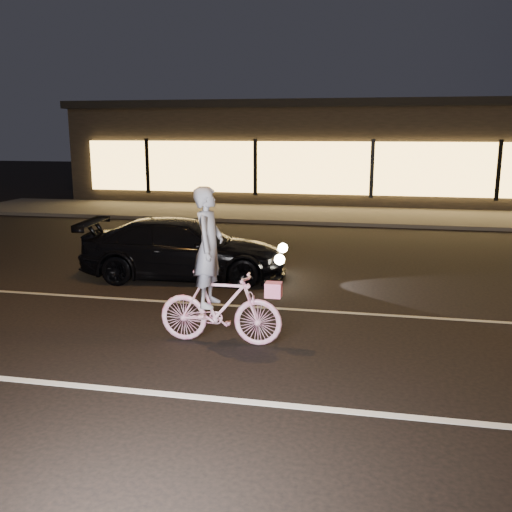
# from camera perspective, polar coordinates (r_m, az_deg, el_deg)

# --- Properties ---
(ground) EXTENTS (90.00, 90.00, 0.00)m
(ground) POSITION_cam_1_polar(r_m,az_deg,el_deg) (7.92, 10.49, -10.17)
(ground) COLOR black
(ground) RESTS_ON ground
(lane_stripe_near) EXTENTS (60.00, 0.12, 0.01)m
(lane_stripe_near) POSITION_cam_1_polar(r_m,az_deg,el_deg) (6.55, 10.19, -15.14)
(lane_stripe_near) COLOR silver
(lane_stripe_near) RESTS_ON ground
(lane_stripe_far) EXTENTS (60.00, 0.10, 0.01)m
(lane_stripe_far) POSITION_cam_1_polar(r_m,az_deg,el_deg) (9.79, 10.76, -5.70)
(lane_stripe_far) COLOR gray
(lane_stripe_far) RESTS_ON ground
(sidewalk) EXTENTS (30.00, 4.00, 0.12)m
(sidewalk) POSITION_cam_1_polar(r_m,az_deg,el_deg) (20.53, 11.32, 3.93)
(sidewalk) COLOR #383533
(sidewalk) RESTS_ON ground
(storefront) EXTENTS (25.40, 8.42, 4.20)m
(storefront) POSITION_cam_1_polar(r_m,az_deg,el_deg) (26.30, 11.62, 10.31)
(storefront) COLOR black
(storefront) RESTS_ON ground
(cyclist) EXTENTS (1.80, 0.62, 2.27)m
(cyclist) POSITION_cam_1_polar(r_m,az_deg,el_deg) (8.14, -3.91, -3.35)
(cyclist) COLOR #DB4794
(cyclist) RESTS_ON ground
(sedan) EXTENTS (4.38, 2.13, 1.23)m
(sedan) POSITION_cam_1_polar(r_m,az_deg,el_deg) (11.91, -7.16, 0.71)
(sedan) COLOR black
(sedan) RESTS_ON ground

